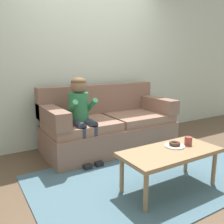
{
  "coord_description": "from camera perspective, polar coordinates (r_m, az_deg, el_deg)",
  "views": [
    {
      "loc": [
        -1.73,
        -2.21,
        1.31
      ],
      "look_at": [
        -0.12,
        0.45,
        0.65
      ],
      "focal_mm": 38.78,
      "sensor_mm": 36.0,
      "label": 1
    }
  ],
  "objects": [
    {
      "name": "mug",
      "position": [
        2.73,
        17.55,
        -6.53
      ],
      "size": [
        0.08,
        0.08,
        0.09
      ],
      "primitive_type": "cylinder",
      "color": "#993D38",
      "rests_on": "coffee_table"
    },
    {
      "name": "wall_back",
      "position": [
        4.0,
        -5.73,
        13.23
      ],
      "size": [
        8.0,
        0.1,
        2.8
      ],
      "primitive_type": "cube",
      "color": "beige",
      "rests_on": "ground"
    },
    {
      "name": "donut",
      "position": [
        2.64,
        14.56,
        -7.23
      ],
      "size": [
        0.17,
        0.17,
        0.04
      ],
      "primitive_type": "torus",
      "rotation": [
        0.0,
        0.0,
        0.88
      ],
      "color": "#422619",
      "rests_on": "plate"
    },
    {
      "name": "coffee_table",
      "position": [
        2.55,
        13.54,
        -9.76
      ],
      "size": [
        1.04,
        0.5,
        0.42
      ],
      "color": "#937551",
      "rests_on": "ground"
    },
    {
      "name": "person_child",
      "position": [
        3.18,
        -7.29,
        0.29
      ],
      "size": [
        0.34,
        0.58,
        1.1
      ],
      "color": "#337A4C",
      "rests_on": "ground"
    },
    {
      "name": "toy_controller",
      "position": [
        3.53,
        13.12,
        -9.7
      ],
      "size": [
        0.23,
        0.09,
        0.05
      ],
      "rotation": [
        0.0,
        0.0,
        -0.6
      ],
      "color": "#339E56",
      "rests_on": "ground"
    },
    {
      "name": "plate",
      "position": [
        2.65,
        14.53,
        -7.74
      ],
      "size": [
        0.21,
        0.21,
        0.01
      ],
      "primitive_type": "cylinder",
      "color": "white",
      "rests_on": "coffee_table"
    },
    {
      "name": "couch",
      "position": [
        3.67,
        -0.87,
        -3.27
      ],
      "size": [
        1.94,
        0.9,
        0.95
      ],
      "color": "#846051",
      "rests_on": "ground"
    },
    {
      "name": "area_rug",
      "position": [
        2.92,
        9.48,
        -14.72
      ],
      "size": [
        2.7,
        1.61,
        0.01
      ],
      "primitive_type": "cube",
      "color": "#476675",
      "rests_on": "ground"
    },
    {
      "name": "ground",
      "position": [
        3.09,
        6.4,
        -13.13
      ],
      "size": [
        10.0,
        10.0,
        0.0
      ],
      "primitive_type": "plane",
      "color": "brown"
    }
  ]
}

